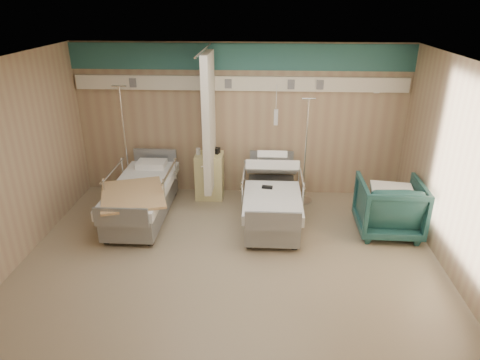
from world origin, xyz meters
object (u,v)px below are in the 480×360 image
bed_right (272,204)px  iv_stand_right (303,182)px  bedside_cabinet (210,176)px  bed_left (142,201)px  visitor_armchair (389,207)px  iv_stand_left (129,174)px

bed_right → iv_stand_right: size_ratio=1.11×
bedside_cabinet → bed_left: bearing=-139.4°
bed_right → bedside_cabinet: bearing=142.0°
bed_left → iv_stand_right: bearing=15.7°
bed_left → visitor_armchair: bearing=-3.7°
visitor_armchair → iv_stand_right: size_ratio=0.51×
iv_stand_left → bed_right: bearing=-17.9°
bed_left → bedside_cabinet: (1.05, 0.90, 0.11)m
bed_right → iv_stand_right: iv_stand_right is taller
bed_right → bedside_cabinet: bedside_cabinet is taller
bedside_cabinet → iv_stand_left: (-1.53, -0.03, 0.01)m
bed_right → bed_left: 2.20m
bed_right → iv_stand_right: 0.98m
iv_stand_right → bed_right: bearing=-127.0°
visitor_armchair → iv_stand_left: bearing=-12.7°
bed_left → bedside_cabinet: bearing=40.6°
bed_right → bed_left: (-2.20, 0.00, 0.00)m
visitor_armchair → iv_stand_right: 1.64m
bed_right → iv_stand_left: bearing=162.1°
bed_right → visitor_armchair: visitor_armchair is taller
bedside_cabinet → iv_stand_left: size_ratio=0.40×
bed_right → visitor_armchair: size_ratio=2.19×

